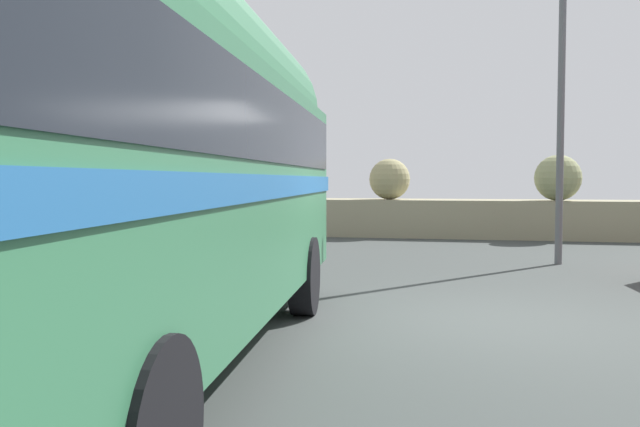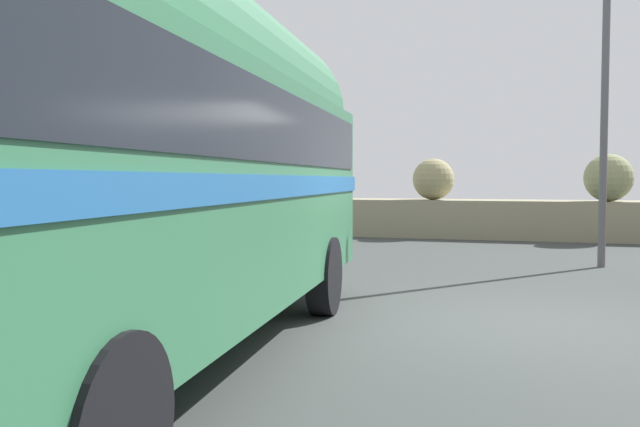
{
  "view_description": "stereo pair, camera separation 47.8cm",
  "coord_description": "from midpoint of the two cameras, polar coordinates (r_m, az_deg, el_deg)",
  "views": [
    {
      "loc": [
        -0.21,
        -8.02,
        1.69
      ],
      "look_at": [
        -1.33,
        -2.73,
        1.41
      ],
      "focal_mm": 37.56,
      "sensor_mm": 36.0,
      "label": 1
    },
    {
      "loc": [
        0.25,
        -7.9,
        1.69
      ],
      "look_at": [
        -1.33,
        -2.73,
        1.41
      ],
      "focal_mm": 37.56,
      "sensor_mm": 36.0,
      "label": 2
    }
  ],
  "objects": [
    {
      "name": "breakwater",
      "position": [
        19.77,
        11.96,
        -0.09
      ],
      "size": [
        31.36,
        2.02,
        2.36
      ],
      "color": "gray",
      "rests_on": "ground"
    },
    {
      "name": "lamp_post",
      "position": [
        13.93,
        18.45,
        10.8
      ],
      "size": [
        1.24,
        0.35,
        6.45
      ],
      "color": "#5B5B60",
      "rests_on": "ground"
    },
    {
      "name": "ground",
      "position": [
        8.14,
        11.67,
        -9.05
      ],
      "size": [
        32.0,
        26.0,
        0.02
      ],
      "color": "#3A3F3D"
    },
    {
      "name": "vintage_coach",
      "position": [
        6.02,
        -17.85,
        6.22
      ],
      "size": [
        3.2,
        8.77,
        3.7
      ],
      "rotation": [
        0.0,
        0.0,
        0.09
      ],
      "color": "black",
      "rests_on": "ground"
    }
  ]
}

